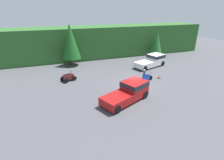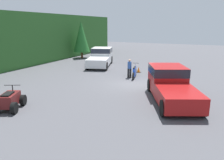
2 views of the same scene
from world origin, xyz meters
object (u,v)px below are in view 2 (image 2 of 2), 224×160
Objects in this scene: quad_atv at (10,101)px; traffic_cone at (139,70)px; pickup_truck_second at (101,56)px; rider_person at (129,68)px; dirt_bike at (134,72)px; pickup_truck_red at (170,83)px.

quad_atv is 4.03× the size of traffic_cone.
traffic_cone is (-1.98, -5.22, -0.77)m from pickup_truck_second.
traffic_cone is (2.43, -0.07, -0.65)m from rider_person.
pickup_truck_second is at bearing 69.28° from traffic_cone.
quad_atv is at bearing 147.22° from dirt_bike.
pickup_truck_red is 9.53m from quad_atv.
traffic_cone is at bearing -2.68° from dirt_bike.
quad_atv is (-5.60, 7.69, -0.53)m from pickup_truck_red.
pickup_truck_red is 2.64× the size of dirt_bike.
pickup_truck_second reaches higher than dirt_bike.
rider_person is 2.52m from traffic_cone.
pickup_truck_red is 5.86m from dirt_bike.
rider_person is (9.86, -3.38, 0.40)m from quad_atv.
rider_person is (4.27, 4.31, -0.13)m from pickup_truck_red.
quad_atv reaches higher than traffic_cone.
dirt_bike is (4.36, 3.87, -0.52)m from pickup_truck_red.
quad_atv is at bearing 139.10° from rider_person.
pickup_truck_second is 2.70× the size of quad_atv.
traffic_cone is (2.34, 0.37, -0.25)m from dirt_bike.
dirt_bike is 1.36× the size of rider_person.
pickup_truck_red is 10.82× the size of traffic_cone.
rider_person is at bearing 21.13° from pickup_truck_red.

